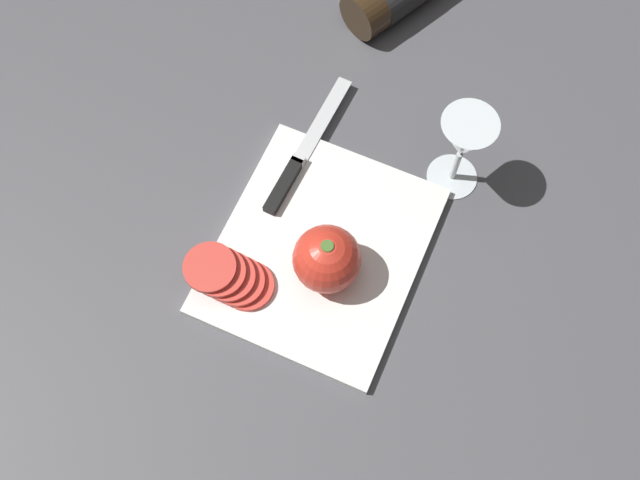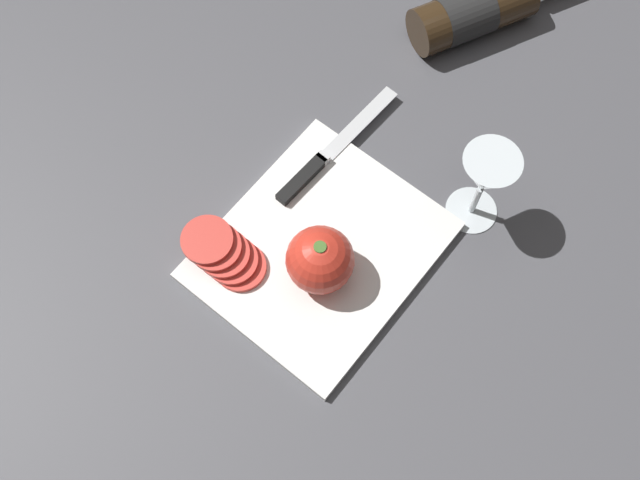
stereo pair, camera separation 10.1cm
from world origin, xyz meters
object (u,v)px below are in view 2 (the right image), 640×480
whole_tomato (320,260)px  wine_bottle (478,10)px  knife (316,166)px  tomato_slice_stack_near (224,254)px  wine_glass (486,178)px

whole_tomato → wine_bottle: bearing=-171.3°
knife → tomato_slice_stack_near: 0.19m
wine_bottle → wine_glass: size_ratio=2.06×
wine_bottle → wine_glass: wine_glass is taller
wine_bottle → tomato_slice_stack_near: 0.55m
knife → whole_tomato: bearing=-136.4°
wine_glass → tomato_slice_stack_near: wine_glass is taller
wine_bottle → tomato_slice_stack_near: size_ratio=2.53×
tomato_slice_stack_near → knife: bearing=177.7°
knife → wine_bottle: bearing=-2.4°
wine_bottle → tomato_slice_stack_near: bearing=-4.0°
wine_bottle → knife: bearing=-5.0°
wine_glass → tomato_slice_stack_near: bearing=-38.2°
knife → tomato_slice_stack_near: (0.19, -0.01, 0.01)m
whole_tomato → knife: (-0.12, -0.11, -0.04)m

